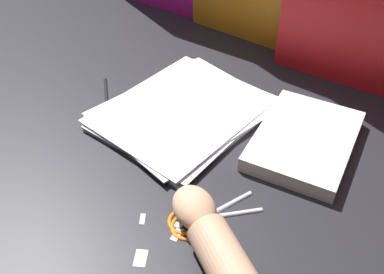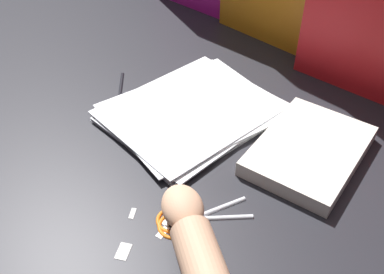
{
  "view_description": "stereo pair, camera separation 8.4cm",
  "coord_description": "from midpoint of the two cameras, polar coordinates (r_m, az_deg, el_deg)",
  "views": [
    {
      "loc": [
        0.44,
        -0.47,
        0.61
      ],
      "look_at": [
        0.01,
        -0.0,
        0.06
      ],
      "focal_mm": 42.0,
      "sensor_mm": 36.0,
      "label": 1
    },
    {
      "loc": [
        0.49,
        -0.41,
        0.61
      ],
      "look_at": [
        0.01,
        -0.0,
        0.06
      ],
      "focal_mm": 42.0,
      "sensor_mm": 36.0,
      "label": 2
    }
  ],
  "objects": [
    {
      "name": "paper_stack",
      "position": [
        0.98,
        2.51,
        3.19
      ],
      "size": [
        0.32,
        0.37,
        0.02
      ],
      "color": "white",
      "rests_on": "ground_plane"
    },
    {
      "name": "pen",
      "position": [
        1.07,
        -6.86,
        6.16
      ],
      "size": [
        0.11,
        0.09,
        0.01
      ],
      "color": "black",
      "rests_on": "ground_plane"
    },
    {
      "name": "paper_scrap_near",
      "position": [
        0.74,
        -5.45,
        -14.41
      ],
      "size": [
        0.03,
        0.04,
        0.0
      ],
      "color": "white",
      "rests_on": "ground_plane"
    },
    {
      "name": "paper_scrap_side",
      "position": [
        0.77,
        -0.37,
        -10.92
      ],
      "size": [
        0.02,
        0.01,
        0.0
      ],
      "color": "white",
      "rests_on": "ground_plane"
    },
    {
      "name": "book_closed",
      "position": [
        0.91,
        17.23,
        -1.78
      ],
      "size": [
        0.24,
        0.29,
        0.03
      ],
      "color": "silver",
      "rests_on": "ground_plane"
    },
    {
      "name": "paper_scrap_far",
      "position": [
        0.76,
        -0.5,
        -12.12
      ],
      "size": [
        0.02,
        0.03,
        0.0
      ],
      "color": "white",
      "rests_on": "ground_plane"
    },
    {
      "name": "scissors",
      "position": [
        0.77,
        2.45,
        -10.49
      ],
      "size": [
        0.13,
        0.17,
        0.01
      ],
      "color": "silver",
      "rests_on": "ground_plane"
    },
    {
      "name": "ground_plane",
      "position": [
        0.88,
        2.52,
        -2.64
      ],
      "size": [
        6.0,
        6.0,
        0.0
      ],
      "primitive_type": "plane",
      "color": "black"
    },
    {
      "name": "hand_forearm",
      "position": [
        0.69,
        4.62,
        -15.32
      ],
      "size": [
        0.29,
        0.18,
        0.07
      ],
      "color": "tan",
      "rests_on": "ground_plane"
    },
    {
      "name": "paper_scrap_mid",
      "position": [
        0.79,
        -4.54,
        -9.78
      ],
      "size": [
        0.02,
        0.02,
        0.0
      ],
      "color": "white",
      "rests_on": "ground_plane"
    }
  ]
}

